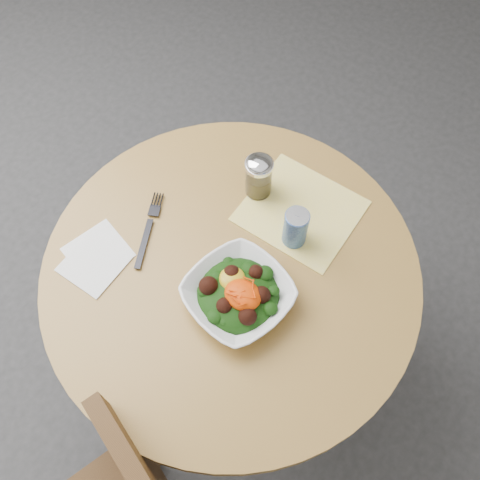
# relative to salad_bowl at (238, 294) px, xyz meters

# --- Properties ---
(ground) EXTENTS (6.00, 6.00, 0.00)m
(ground) POSITION_rel_salad_bowl_xyz_m (-0.06, 0.06, -0.78)
(ground) COLOR #2F2F31
(ground) RESTS_ON ground
(table) EXTENTS (0.90, 0.90, 0.75)m
(table) POSITION_rel_salad_bowl_xyz_m (-0.06, 0.06, -0.23)
(table) COLOR black
(table) RESTS_ON ground
(cloth_napkin) EXTENTS (0.27, 0.25, 0.00)m
(cloth_napkin) POSITION_rel_salad_bowl_xyz_m (-0.00, 0.29, -0.03)
(cloth_napkin) COLOR yellow
(cloth_napkin) RESTS_ON table
(paper_napkins) EXTENTS (0.17, 0.18, 0.00)m
(paper_napkins) POSITION_rel_salad_bowl_xyz_m (-0.34, -0.10, -0.03)
(paper_napkins) COLOR white
(paper_napkins) RESTS_ON table
(salad_bowl) EXTENTS (0.28, 0.28, 0.09)m
(salad_bowl) POSITION_rel_salad_bowl_xyz_m (0.00, 0.00, 0.00)
(salad_bowl) COLOR white
(salad_bowl) RESTS_ON table
(fork) EXTENTS (0.11, 0.21, 0.00)m
(fork) POSITION_rel_salad_bowl_xyz_m (-0.29, 0.04, -0.03)
(fork) COLOR black
(fork) RESTS_ON table
(spice_shaker) EXTENTS (0.07, 0.07, 0.13)m
(spice_shaker) POSITION_rel_salad_bowl_xyz_m (-0.13, 0.28, 0.03)
(spice_shaker) COLOR silver
(spice_shaker) RESTS_ON table
(beverage_can) EXTENTS (0.06, 0.06, 0.11)m
(beverage_can) POSITION_rel_salad_bowl_xyz_m (0.02, 0.21, 0.02)
(beverage_can) COLOR navy
(beverage_can) RESTS_ON table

